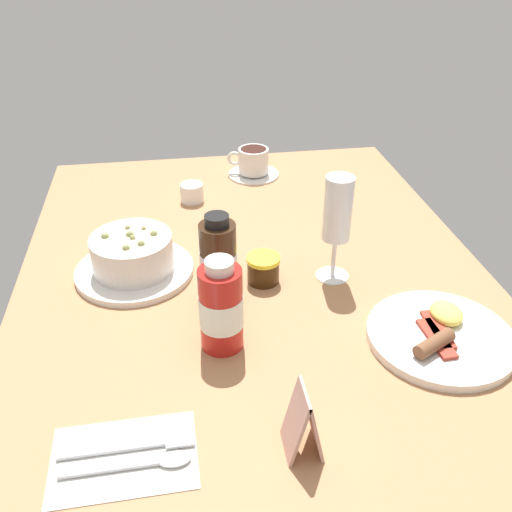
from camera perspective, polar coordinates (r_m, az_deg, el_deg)
ground_plane at (r=103.48cm, az=-0.26°, el=-2.09°), size 110.00×84.00×3.00cm
porridge_bowl at (r=102.03cm, az=-12.37°, el=0.01°), size 21.09×21.09×8.32cm
cutlery_setting at (r=73.55cm, az=-12.83°, el=-19.17°), size 11.95×17.64×0.90cm
coffee_cup at (r=138.31cm, az=-0.30°, el=9.37°), size 12.35×12.49×6.84cm
creamer_jug at (r=126.74cm, az=-6.56°, el=6.42°), size 5.13×6.17×4.78cm
wine_glass at (r=95.45cm, az=8.25°, el=4.21°), size 5.93×5.93×19.28cm
jam_jar at (r=98.34cm, az=0.74°, el=-1.31°), size 5.88×5.88×4.97cm
sauce_bottle_brown at (r=90.38cm, az=-3.81°, el=-0.86°), size 6.02×6.02×16.48cm
sauce_bottle_red at (r=82.23cm, az=-3.56°, el=-5.25°), size 6.52×6.52×15.03cm
breakfast_plate at (r=90.98cm, az=18.16°, el=-7.60°), size 22.26×22.26×3.70cm
menu_card at (r=69.73cm, az=4.83°, el=-16.25°), size 5.42×4.43×9.55cm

